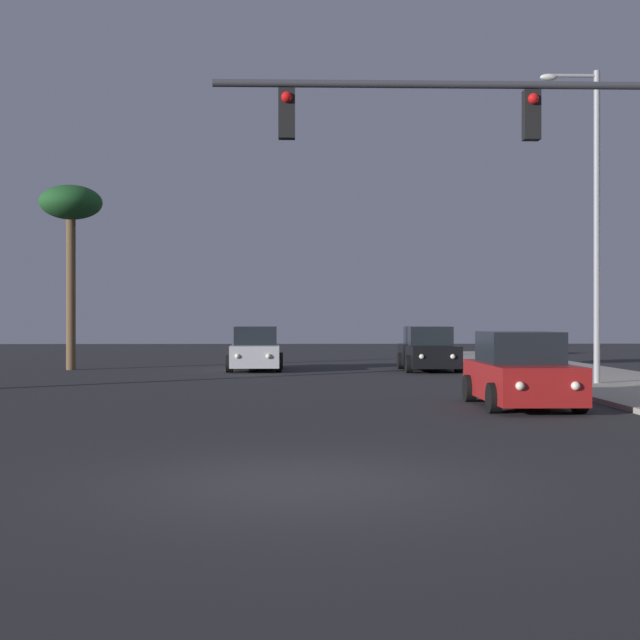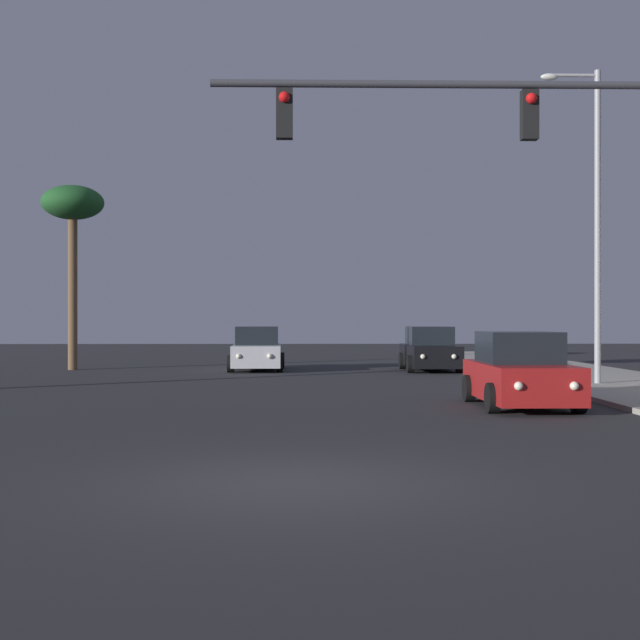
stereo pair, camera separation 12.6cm
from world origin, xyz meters
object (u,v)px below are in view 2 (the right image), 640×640
(street_lamp, at_px, (593,209))
(palm_tree_mid, at_px, (73,211))
(car_black, at_px, (430,351))
(car_red, at_px, (520,373))
(traffic_light_mast, at_px, (553,162))
(car_silver, at_px, (257,350))

(street_lamp, relative_size, palm_tree_mid, 1.26)
(car_black, xyz_separation_m, car_red, (0.01, -13.95, 0.00))
(car_black, distance_m, palm_tree_mid, 14.79)
(traffic_light_mast, bearing_deg, car_red, 85.34)
(car_black, bearing_deg, street_lamp, 111.94)
(palm_tree_mid, bearing_deg, car_red, -47.21)
(traffic_light_mast, bearing_deg, car_black, 89.05)
(car_black, xyz_separation_m, traffic_light_mast, (-0.29, -17.65, 4.05))
(car_silver, distance_m, street_lamp, 14.05)
(car_red, distance_m, traffic_light_mast, 5.49)
(car_silver, relative_size, traffic_light_mast, 0.48)
(car_red, xyz_separation_m, street_lamp, (3.50, 5.63, 4.36))
(car_silver, relative_size, car_red, 1.00)
(car_black, xyz_separation_m, car_silver, (-6.58, 0.43, 0.00))
(car_red, height_order, street_lamp, street_lamp)
(street_lamp, bearing_deg, car_silver, 139.06)
(car_red, height_order, palm_tree_mid, palm_tree_mid)
(car_silver, bearing_deg, traffic_light_mast, 107.91)
(car_silver, distance_m, car_red, 15.83)
(car_silver, height_order, car_red, same)
(car_red, relative_size, traffic_light_mast, 0.48)
(car_red, distance_m, palm_tree_mid, 20.95)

